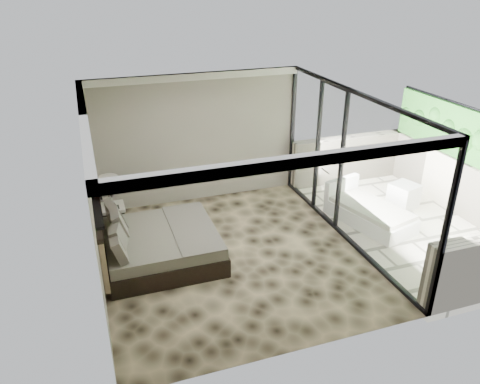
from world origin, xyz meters
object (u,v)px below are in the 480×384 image
object	(u,v)px
bed	(155,244)
table_lamp	(109,188)
ottoman	(404,195)
lounger	(368,212)
nightstand	(113,219)

from	to	relation	value
bed	table_lamp	distance (m)	1.55
bed	ottoman	size ratio (longest dim) A/B	3.90
ottoman	lounger	size ratio (longest dim) A/B	0.27
bed	ottoman	distance (m)	5.43
table_lamp	lounger	xyz separation A→B (m)	(4.91, -1.27, -0.72)
bed	ottoman	bearing A→B (deg)	3.93
nightstand	ottoman	xyz separation A→B (m)	(6.03, -0.97, 0.02)
bed	nightstand	distance (m)	1.48
ottoman	nightstand	bearing A→B (deg)	170.82
nightstand	ottoman	world-z (taller)	ottoman
table_lamp	ottoman	size ratio (longest dim) A/B	1.25
nightstand	ottoman	size ratio (longest dim) A/B	0.92
ottoman	lounger	bearing A→B (deg)	-162.46
nightstand	table_lamp	world-z (taller)	table_lamp
table_lamp	ottoman	distance (m)	6.13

